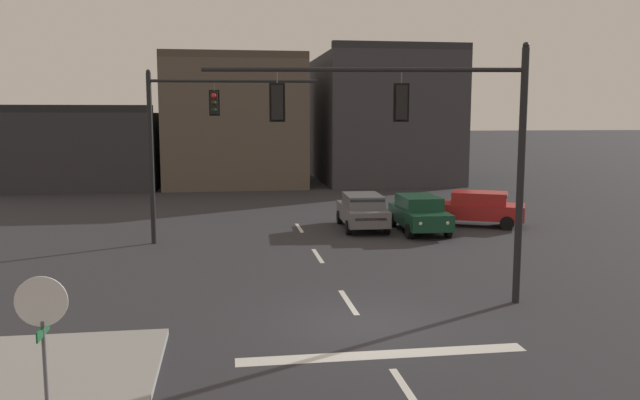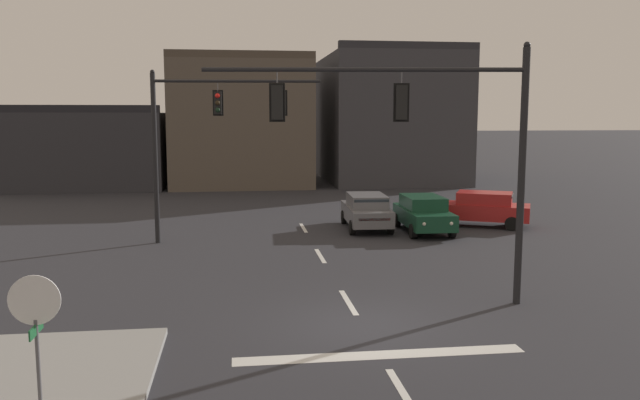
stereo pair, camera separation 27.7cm
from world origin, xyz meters
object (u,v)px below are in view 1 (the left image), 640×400
at_px(signal_mast_near_side, 430,130).
at_px(signal_mast_far_side, 198,126).
at_px(car_lot_nearside, 477,208).
at_px(car_lot_farside, 362,210).
at_px(stop_sign, 42,321).
at_px(car_lot_middle, 419,213).

xyz_separation_m(signal_mast_near_side, signal_mast_far_side, (-6.49, 9.51, -0.01)).
bearing_deg(car_lot_nearside, car_lot_farside, -179.42).
bearing_deg(car_lot_farside, stop_sign, -115.33).
bearing_deg(signal_mast_far_side, car_lot_middle, 6.87).
bearing_deg(signal_mast_near_side, signal_mast_far_side, 124.29).
xyz_separation_m(signal_mast_near_side, car_lot_farside, (0.73, 11.78, -3.91)).
bearing_deg(car_lot_nearside, car_lot_middle, -159.79).
relative_size(signal_mast_near_side, signal_mast_far_side, 1.23).
xyz_separation_m(signal_mast_far_side, stop_sign, (-1.66, -16.49, -2.62)).
distance_m(signal_mast_near_side, car_lot_middle, 11.77).
height_order(stop_sign, car_lot_middle, stop_sign).
bearing_deg(signal_mast_near_side, car_lot_nearside, 62.11).
distance_m(signal_mast_near_side, signal_mast_far_side, 11.51).
height_order(signal_mast_near_side, car_lot_middle, signal_mast_near_side).
relative_size(car_lot_nearside, car_lot_farside, 1.05).
bearing_deg(car_lot_middle, signal_mast_far_side, -173.13).
bearing_deg(car_lot_middle, car_lot_nearside, 20.21).
relative_size(signal_mast_far_side, stop_sign, 2.46).
relative_size(signal_mast_far_side, car_lot_farside, 1.54).
bearing_deg(car_lot_farside, signal_mast_near_side, -93.54).
height_order(car_lot_nearside, car_lot_middle, same).
bearing_deg(signal_mast_far_side, stop_sign, -95.75).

